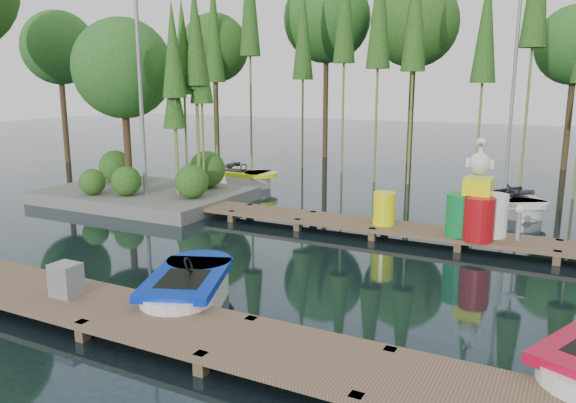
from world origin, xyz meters
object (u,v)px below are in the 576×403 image
at_px(island, 139,101).
at_px(boat_yellow_far, 241,178).
at_px(utility_cabinet, 66,280).
at_px(boat_blue, 188,290).
at_px(yellow_barrel, 384,208).
at_px(drum_cluster, 478,209).

relative_size(island, boat_yellow_far, 2.50).
distance_m(island, utility_cabinet, 9.77).
bearing_deg(boat_blue, utility_cabinet, -163.77).
height_order(utility_cabinet, yellow_barrel, yellow_barrel).
bearing_deg(yellow_barrel, drum_cluster, -4.11).
bearing_deg(drum_cluster, utility_cabinet, -128.16).
bearing_deg(boat_blue, drum_cluster, 34.07).
height_order(boat_blue, boat_yellow_far, boat_yellow_far).
xyz_separation_m(island, yellow_barrel, (8.43, -0.79, -2.48)).
height_order(island, yellow_barrel, island).
bearing_deg(yellow_barrel, utility_cabinet, -114.20).
bearing_deg(drum_cluster, yellow_barrel, 175.89).
distance_m(island, yellow_barrel, 8.83).
height_order(utility_cabinet, drum_cluster, drum_cluster).
bearing_deg(boat_blue, yellow_barrel, 52.84).
bearing_deg(island, yellow_barrel, -5.35).
distance_m(boat_yellow_far, drum_cluster, 10.14).
bearing_deg(utility_cabinet, yellow_barrel, 65.80).
xyz_separation_m(island, utility_cabinet, (5.29, -7.79, -2.61)).
bearing_deg(utility_cabinet, boat_blue, 37.96).
height_order(boat_yellow_far, yellow_barrel, boat_yellow_far).
distance_m(boat_blue, yellow_barrel, 6.03).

